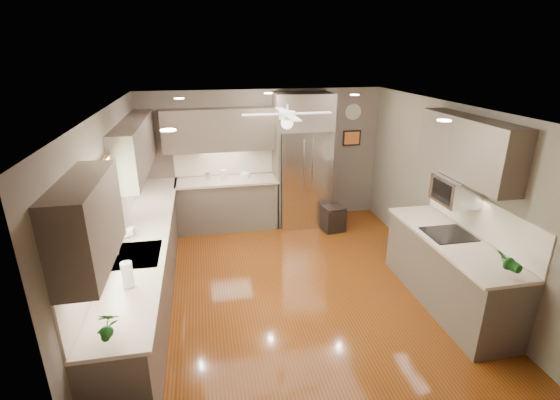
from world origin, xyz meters
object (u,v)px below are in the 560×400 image
object	(u,v)px
microwave	(456,190)
bowl	(246,177)
canister_c	(224,175)
canister_b	(208,176)
potted_plant_right	(507,262)
paper_towel	(127,274)
potted_plant_left	(106,325)
stool	(333,218)
soap_bottle	(131,230)
refrigerator	(303,163)

from	to	relation	value
microwave	bowl	bearing A→B (deg)	131.07
canister_c	canister_b	bearing A→B (deg)	170.94
canister_b	potted_plant_right	size ratio (longest dim) A/B	0.46
potted_plant_right	bowl	world-z (taller)	potted_plant_right
paper_towel	potted_plant_left	bearing A→B (deg)	-92.46
canister_b	potted_plant_left	size ratio (longest dim) A/B	0.44
microwave	paper_towel	distance (m)	4.02
stool	paper_towel	world-z (taller)	paper_towel
canister_c	bowl	size ratio (longest dim) A/B	1.00
canister_c	microwave	xyz separation A→B (m)	(2.79, -2.73, 0.45)
soap_bottle	paper_towel	size ratio (longest dim) A/B	0.63
refrigerator	potted_plant_left	bearing A→B (deg)	-122.45
soap_bottle	canister_b	bearing A→B (deg)	65.39
stool	microwave	bearing A→B (deg)	-68.74
soap_bottle	stool	world-z (taller)	soap_bottle
canister_b	canister_c	bearing A→B (deg)	-9.06
canister_b	soap_bottle	size ratio (longest dim) A/B	0.84
canister_b	paper_towel	xyz separation A→B (m)	(-0.87, -3.42, 0.07)
soap_bottle	stool	size ratio (longest dim) A/B	0.38
potted_plant_left	paper_towel	bearing A→B (deg)	87.54
canister_c	soap_bottle	xyz separation A→B (m)	(-1.30, -2.17, -0.00)
potted_plant_left	stool	distance (m)	4.91
canister_c	potted_plant_left	world-z (taller)	potted_plant_left
bowl	refrigerator	distance (m)	1.09
canister_b	bowl	world-z (taller)	canister_b
bowl	stool	bearing A→B (deg)	-19.08
bowl	paper_towel	size ratio (longest dim) A/B	0.71
microwave	stool	world-z (taller)	microwave
canister_c	bowl	world-z (taller)	canister_c
canister_c	microwave	size ratio (longest dim) A/B	0.36
refrigerator	microwave	world-z (taller)	refrigerator
canister_c	stool	bearing A→B (deg)	-14.85
bowl	refrigerator	size ratio (longest dim) A/B	0.08
canister_c	potted_plant_left	distance (m)	4.37
soap_bottle	paper_towel	world-z (taller)	paper_towel
bowl	refrigerator	bearing A→B (deg)	-2.28
paper_towel	canister_b	bearing A→B (deg)	75.72
potted_plant_right	paper_towel	world-z (taller)	potted_plant_right
canister_b	paper_towel	bearing A→B (deg)	-104.28
canister_c	soap_bottle	bearing A→B (deg)	-120.98
canister_c	paper_towel	xyz separation A→B (m)	(-1.16, -3.37, 0.05)
potted_plant_right	microwave	bearing A→B (deg)	84.35
potted_plant_left	paper_towel	world-z (taller)	potted_plant_left
canister_b	stool	bearing A→B (deg)	-14.11
soap_bottle	potted_plant_right	bearing A→B (deg)	-23.54
potted_plant_right	stool	size ratio (longest dim) A/B	0.69
potted_plant_left	refrigerator	size ratio (longest dim) A/B	0.14
potted_plant_left	potted_plant_right	xyz separation A→B (m)	(3.87, 0.30, -0.01)
bowl	paper_towel	world-z (taller)	paper_towel
potted_plant_left	microwave	size ratio (longest dim) A/B	0.61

